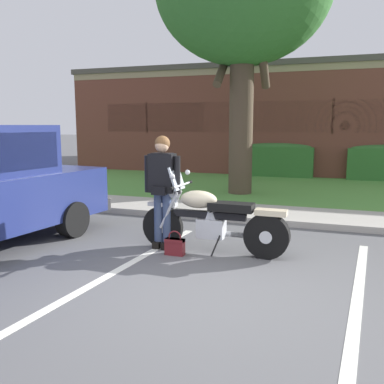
# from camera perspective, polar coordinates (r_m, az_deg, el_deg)

# --- Properties ---
(ground_plane) EXTENTS (140.00, 140.00, 0.00)m
(ground_plane) POSITION_cam_1_polar(r_m,az_deg,el_deg) (5.07, 2.02, -12.52)
(ground_plane) COLOR #565659
(curb_strip) EXTENTS (60.00, 0.20, 0.12)m
(curb_strip) POSITION_cam_1_polar(r_m,az_deg,el_deg) (8.18, 9.19, -3.85)
(curb_strip) COLOR #ADA89E
(curb_strip) RESTS_ON ground
(concrete_walk) EXTENTS (60.00, 1.50, 0.08)m
(concrete_walk) POSITION_cam_1_polar(r_m,az_deg,el_deg) (9.00, 10.18, -2.83)
(concrete_walk) COLOR #ADA89E
(concrete_walk) RESTS_ON ground
(grass_lawn) EXTENTS (60.00, 6.11, 0.06)m
(grass_lawn) POSITION_cam_1_polar(r_m,az_deg,el_deg) (12.72, 13.04, 0.46)
(grass_lawn) COLOR #518E3D
(grass_lawn) RESTS_ON ground
(stall_stripe_0) EXTENTS (0.42, 4.40, 0.01)m
(stall_stripe_0) POSITION_cam_1_polar(r_m,az_deg,el_deg) (5.71, -9.53, -10.09)
(stall_stripe_0) COLOR silver
(stall_stripe_0) RESTS_ON ground
(stall_stripe_1) EXTENTS (0.42, 4.40, 0.01)m
(stall_stripe_1) POSITION_cam_1_polar(r_m,az_deg,el_deg) (5.05, 21.35, -13.17)
(stall_stripe_1) COLOR silver
(stall_stripe_1) RESTS_ON ground
(motorcycle) EXTENTS (2.24, 0.82, 1.26)m
(motorcycle) POSITION_cam_1_polar(r_m,az_deg,el_deg) (6.19, 3.50, -3.79)
(motorcycle) COLOR black
(motorcycle) RESTS_ON ground
(rider_person) EXTENTS (0.57, 0.31, 1.70)m
(rider_person) POSITION_cam_1_polar(r_m,az_deg,el_deg) (6.37, -4.01, 1.15)
(rider_person) COLOR black
(rider_person) RESTS_ON ground
(handbag) EXTENTS (0.28, 0.13, 0.36)m
(handbag) POSITION_cam_1_polar(r_m,az_deg,el_deg) (6.16, -2.33, -7.16)
(handbag) COLOR maroon
(handbag) RESTS_ON ground
(hedge_left) EXTENTS (2.55, 0.90, 1.24)m
(hedge_left) POSITION_cam_1_polar(r_m,az_deg,el_deg) (15.58, 11.39, 4.33)
(hedge_left) COLOR #336B2D
(hedge_left) RESTS_ON ground
(brick_building) EXTENTS (20.68, 11.42, 4.13)m
(brick_building) POSITION_cam_1_polar(r_m,az_deg,el_deg) (20.95, 18.81, 9.05)
(brick_building) COLOR brown
(brick_building) RESTS_ON ground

